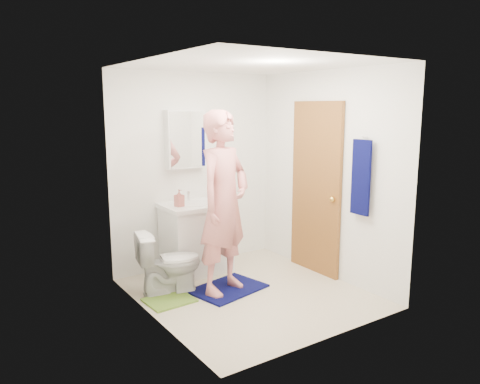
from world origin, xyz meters
The scene contains 22 objects.
floor centered at (0.00, 0.00, -0.01)m, with size 2.20×2.40×0.02m, color beige.
ceiling centered at (0.00, 0.00, 2.41)m, with size 2.20×2.40×0.02m, color white.
wall_back centered at (0.00, 1.21, 1.20)m, with size 2.20×0.02×2.40m, color white.
wall_front centered at (0.00, -1.21, 1.20)m, with size 2.20×0.02×2.40m, color white.
wall_left centered at (-1.11, 0.00, 1.20)m, with size 0.02×2.40×2.40m, color white.
wall_right centered at (1.11, 0.00, 1.20)m, with size 0.02×2.40×2.40m, color white.
vanity_cabinet centered at (-0.15, 0.91, 0.40)m, with size 0.75×0.55×0.80m, color white.
countertop centered at (-0.15, 0.91, 0.83)m, with size 0.79×0.59×0.05m, color white.
sink_basin centered at (-0.15, 0.91, 0.84)m, with size 0.40×0.40×0.03m, color white.
faucet centered at (-0.15, 1.09, 0.91)m, with size 0.03×0.03×0.12m, color silver.
medicine_cabinet centered at (-0.15, 1.14, 1.60)m, with size 0.50×0.12×0.70m, color white.
mirror_panel centered at (-0.15, 1.08, 1.60)m, with size 0.46×0.01×0.66m, color white.
door centered at (1.07, 0.15, 1.02)m, with size 0.05×0.80×2.05m, color #A1652C.
door_knob centered at (1.03, -0.17, 0.95)m, with size 0.07×0.07×0.07m, color gold.
towel centered at (1.03, -0.57, 1.25)m, with size 0.03×0.24×0.80m, color #070944.
towel_hook centered at (1.07, -0.57, 1.67)m, with size 0.02×0.02×0.06m, color silver.
toilet centered at (-0.71, 0.49, 0.34)m, with size 0.38×0.67×0.69m, color white.
bath_mat centered at (-0.14, 0.22, 0.01)m, with size 0.78×0.56×0.02m, color #070944.
green_rug centered at (-0.81, 0.29, 0.01)m, with size 0.47×0.40×0.02m, color olive.
soap_dispenser centered at (-0.38, 0.87, 0.95)m, with size 0.09×0.09×0.20m, color #B85D55.
toothbrush_cup centered at (0.15, 1.01, 0.89)m, with size 0.11×0.11×0.09m, color #6E387D.
man centered at (-0.20, 0.19, 0.99)m, with size 0.71×0.46×1.94m, color #DE7F7C.
Camera 1 is at (-2.74, -3.91, 1.99)m, focal length 35.00 mm.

